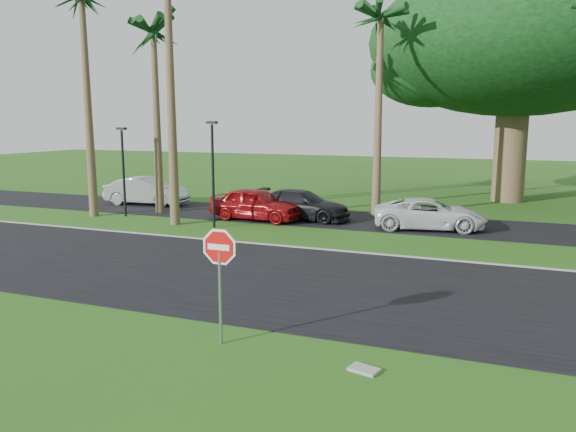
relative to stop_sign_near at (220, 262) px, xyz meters
The scene contains 16 objects.
ground 3.52m from the stop_sign_near, 99.46° to the left, with size 120.00×120.00×0.00m, color #295816.
road 5.33m from the stop_sign_near, 95.71° to the left, with size 120.00×8.00×0.02m, color black.
parking_strip 15.61m from the stop_sign_near, 91.85° to the left, with size 120.00×5.00×0.02m, color black.
curb 9.23m from the stop_sign_near, 93.16° to the left, with size 120.00×0.12×0.06m, color gray.
stop_sign_near is the anchor object (origin of this frame).
palm_left_far 19.90m from the stop_sign_near, 138.37° to the left, with size 5.00×5.00×11.50m.
palm_left_mid 19.10m from the stop_sign_near, 128.16° to the left, with size 5.00×5.00×10.00m.
palm_center 18.54m from the stop_sign_near, 91.68° to the left, with size 5.00×5.00×10.50m.
canopy_tree 26.58m from the stop_sign_near, 77.59° to the left, with size 16.50×16.50×13.12m.
streetlight_left 17.34m from the stop_sign_near, 133.83° to the left, with size 0.45×0.25×4.34m.
streetlight_right 13.24m from the stop_sign_near, 119.48° to the left, with size 0.45×0.25×4.64m.
car_silver 20.84m from the stop_sign_near, 129.59° to the left, with size 1.62×4.64×1.53m, color #A7ABAF.
car_red 14.94m from the stop_sign_near, 111.73° to the left, with size 1.80×4.48×1.53m, color maroon.
car_dark 15.25m from the stop_sign_near, 103.70° to the left, with size 1.94×4.77×1.39m, color black.
car_minivan 14.76m from the stop_sign_near, 80.57° to the left, with size 2.19×4.75×1.32m, color silver.
utility_slab 3.60m from the stop_sign_near, ahead, with size 0.55×0.35×0.06m, color gray.
Camera 1 is at (5.94, -12.98, 4.67)m, focal length 35.00 mm.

